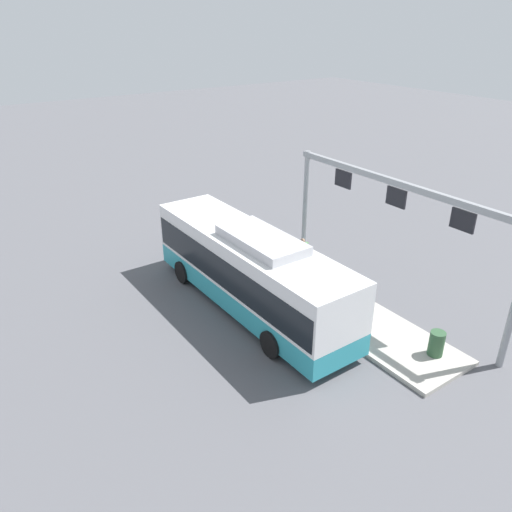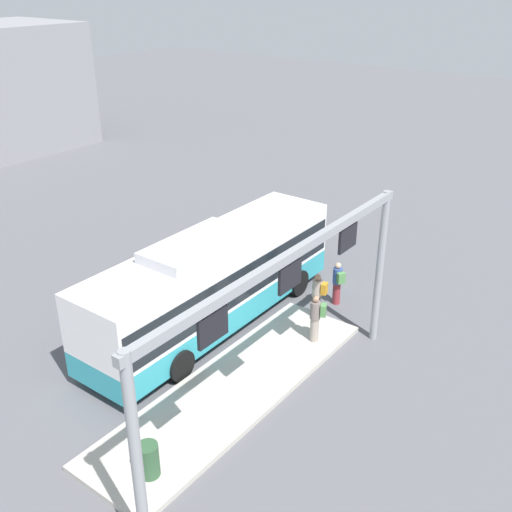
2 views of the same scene
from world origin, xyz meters
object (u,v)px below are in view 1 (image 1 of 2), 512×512
Objects in this scene: bus_main at (250,268)px; trash_bin at (436,343)px; person_waiting_mid at (302,254)px; person_waiting_near at (272,248)px; person_boarding at (253,241)px.

bus_main is 11.73× the size of trash_bin.
person_waiting_near is at bearing -86.42° from person_waiting_mid.
person_waiting_near is (-1.46, -0.04, 0.16)m from person_boarding.
bus_main is 6.32× the size of person_waiting_near.
person_waiting_near is 8.64m from trash_bin.
person_waiting_near is (2.25, -2.75, -0.76)m from bus_main.
person_boarding is 10.10m from trash_bin.
person_boarding is (3.72, -2.70, -0.92)m from bus_main.
trash_bin is at bearing 80.94° from person_waiting_near.
bus_main is 6.32× the size of person_waiting_mid.
person_waiting_near is 1.00× the size of person_waiting_mid.
person_waiting_mid is at bearing 106.45° from person_waiting_near.
bus_main is at bearing 27.84° from trash_bin.
trash_bin is at bearing 125.65° from person_boarding.
person_boarding is at bearing 3.71° from trash_bin.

